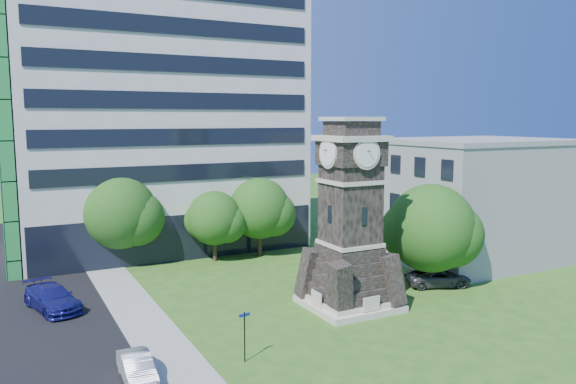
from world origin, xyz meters
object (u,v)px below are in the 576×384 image
car_street_mid (137,368)px  car_east_lot (438,277)px  park_bench (380,307)px  street_sign (245,331)px  clock_tower (350,227)px  car_street_north (52,298)px

car_street_mid → car_east_lot: (22.82, 4.97, 0.02)m
park_bench → street_sign: bearing=-163.7°
clock_tower → car_east_lot: bearing=5.2°
car_street_mid → clock_tower: bearing=17.6°
clock_tower → park_bench: clock_tower is taller
park_bench → car_east_lot: bearing=23.7°
park_bench → car_street_north: bearing=152.9°
street_sign → park_bench: bearing=4.6°
clock_tower → car_street_mid: size_ratio=3.22×
car_east_lot → park_bench: 7.90m
clock_tower → street_sign: clock_tower is taller
car_east_lot → street_sign: bearing=127.2°
car_street_mid → car_street_north: 12.66m
car_street_mid → street_sign: street_sign is taller
car_east_lot → car_street_mid: bearing=122.5°
car_street_north → park_bench: car_street_north is taller
car_street_mid → car_east_lot: bearing=13.8°
car_street_north → car_east_lot: bearing=-32.1°
clock_tower → park_bench: (0.91, -2.10, -4.80)m
car_east_lot → park_bench: (-7.36, -2.85, -0.17)m
clock_tower → street_sign: size_ratio=4.71×
car_east_lot → street_sign: 18.40m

